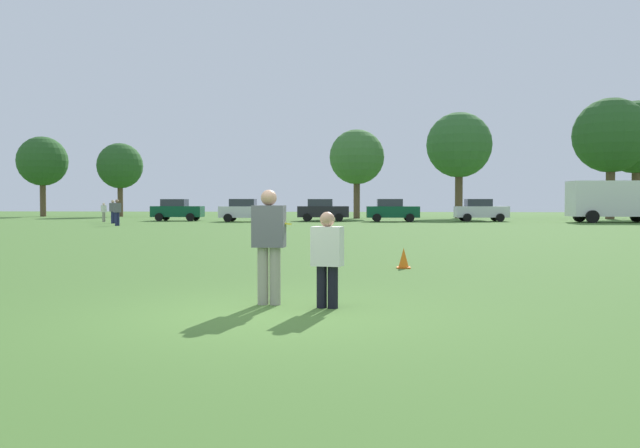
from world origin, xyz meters
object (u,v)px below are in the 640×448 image
object	(u,v)px
frisbee	(283,223)
traffic_cone	(404,258)
parked_car_near_right	(481,210)
bystander_sideline_watcher	(104,211)
player_thrower	(269,240)
parked_car_mid_left	(245,210)
parked_car_near_left	(177,210)
parked_car_mid_right	(392,210)
bystander_field_marshal	(117,211)
box_truck	(624,200)
bystander_far_jogger	(113,210)
parked_car_center	(323,210)
player_defender	(327,255)

from	to	relation	value
frisbee	traffic_cone	xyz separation A→B (m)	(1.98, 5.53, -1.00)
parked_car_near_right	bystander_sideline_watcher	distance (m)	30.22
player_thrower	parked_car_mid_left	distance (m)	42.34
traffic_cone	parked_car_near_left	xyz separation A→B (m)	(-17.91, 37.42, 0.69)
player_thrower	bystander_sideline_watcher	xyz separation A→B (m)	(-20.47, 39.38, -0.12)
parked_car_near_left	parked_car_near_right	distance (m)	25.15
parked_car_mid_right	bystander_field_marshal	size ratio (longest dim) A/B	2.46
parked_car_near_left	box_truck	size ratio (longest dim) A/B	0.50
parked_car_near_left	box_truck	world-z (taller)	box_truck
bystander_sideline_watcher	box_truck	bearing A→B (deg)	3.50
frisbee	bystander_far_jogger	xyz separation A→B (m)	(-18.38, 35.77, -0.25)
parked_car_mid_left	player_thrower	bearing A→B (deg)	-77.06
parked_car_mid_right	box_truck	distance (m)	17.64
parked_car_near_right	parked_car_center	bearing A→B (deg)	-177.14
parked_car_mid_left	parked_car_near_right	distance (m)	19.07
frisbee	traffic_cone	world-z (taller)	frisbee
parked_car_mid_left	player_defender	bearing A→B (deg)	-75.94
traffic_cone	frisbee	bearing A→B (deg)	-109.68
player_thrower	box_truck	bearing A→B (deg)	64.65
player_defender	bystander_far_jogger	xyz separation A→B (m)	(-19.10, 36.12, 0.20)
player_thrower	parked_car_center	size ratio (longest dim) A/B	0.40
parked_car_mid_right	bystander_field_marshal	xyz separation A→B (m)	(-18.17, -11.20, 0.06)
parked_car_mid_left	parked_car_center	size ratio (longest dim) A/B	1.00
parked_car_near_left	bystander_far_jogger	distance (m)	7.59
player_defender	bystander_far_jogger	distance (m)	40.86
player_thrower	traffic_cone	world-z (taller)	player_thrower
frisbee	player_defender	bearing A→B (deg)	-26.04
traffic_cone	parked_car_near_right	world-z (taller)	parked_car_near_right
traffic_cone	parked_car_near_left	bearing A→B (deg)	115.57
player_thrower	parked_car_mid_left	world-z (taller)	parked_car_mid_left
frisbee	bystander_sideline_watcher	size ratio (longest dim) A/B	0.18
frisbee	parked_car_near_right	world-z (taller)	parked_car_near_right
player_thrower	frisbee	size ratio (longest dim) A/B	6.37
parked_car_near_left	bystander_far_jogger	size ratio (longest dim) A/B	2.48
bystander_sideline_watcher	parked_car_mid_right	bearing A→B (deg)	8.21
traffic_cone	box_truck	world-z (taller)	box_truck
player_thrower	player_defender	xyz separation A→B (m)	(0.91, -0.22, -0.20)
frisbee	bystander_far_jogger	distance (m)	40.22
bystander_far_jogger	player_defender	bearing A→B (deg)	-62.14
parked_car_near_left	box_truck	xyz separation A→B (m)	(35.56, -1.23, 0.83)
player_defender	parked_car_mid_left	size ratio (longest dim) A/B	0.33
parked_car_center	parked_car_mid_left	bearing A→B (deg)	-161.26
parked_car_center	bystander_sideline_watcher	xyz separation A→B (m)	(-17.02, -3.93, -0.07)
traffic_cone	bystander_field_marshal	xyz separation A→B (m)	(-18.12, 25.80, 0.76)
box_truck	frisbee	bearing A→B (deg)	-115.20
box_truck	bystander_sideline_watcher	xyz separation A→B (m)	(-40.29, -2.46, -0.89)
parked_car_center	bystander_far_jogger	world-z (taller)	parked_car_center
parked_car_near_left	player_defender	bearing A→B (deg)	-68.98
parked_car_center	parked_car_near_right	bearing A→B (deg)	2.86
bystander_far_jogger	box_truck	bearing A→B (deg)	8.89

